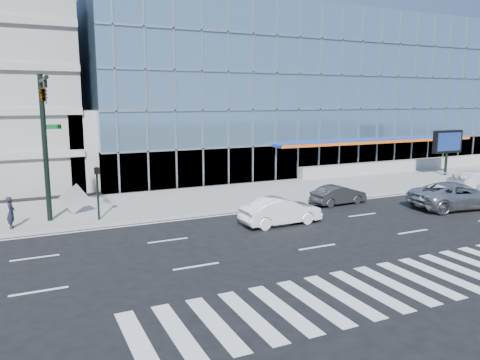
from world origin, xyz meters
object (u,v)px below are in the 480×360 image
at_px(dark_sedan, 338,195).
at_px(white_sedan, 281,211).
at_px(ped_signal_post, 97,185).
at_px(tilted_panel, 75,199).
at_px(marquee_sign, 447,143).
at_px(silver_suv, 457,195).
at_px(white_suv, 480,182).
at_px(pedestrian, 11,213).
at_px(traffic_signal, 44,112).

bearing_deg(dark_sedan, white_sedan, 111.27).
xyz_separation_m(ped_signal_post, dark_sedan, (14.99, -1.94, -1.51)).
bearing_deg(tilted_panel, marquee_sign, -0.29).
height_order(ped_signal_post, silver_suv, ped_signal_post).
xyz_separation_m(white_suv, pedestrian, (-31.40, 3.29, 0.19)).
xyz_separation_m(marquee_sign, silver_suv, (-9.51, -9.16, -2.23)).
relative_size(traffic_signal, ped_signal_post, 2.67).
xyz_separation_m(pedestrian, tilted_panel, (3.37, 1.85, 0.06)).
height_order(white_suv, pedestrian, pedestrian).
distance_m(dark_sedan, pedestrian, 19.51).
relative_size(traffic_signal, dark_sedan, 2.10).
xyz_separation_m(ped_signal_post, white_sedan, (8.99, -4.69, -1.39)).
xyz_separation_m(ped_signal_post, tilted_panel, (-1.03, 1.99, -1.08)).
xyz_separation_m(traffic_signal, ped_signal_post, (2.50, 0.37, -4.02)).
bearing_deg(marquee_sign, dark_sedan, -162.15).
distance_m(traffic_signal, pedestrian, 5.53).
relative_size(marquee_sign, white_sedan, 0.88).
height_order(white_suv, tilted_panel, tilted_panel).
distance_m(ped_signal_post, white_suv, 27.21).
bearing_deg(tilted_panel, traffic_signal, -123.94).
relative_size(dark_sedan, tilted_panel, 2.93).
distance_m(silver_suv, dark_sedan, 7.31).
distance_m(traffic_signal, marquee_sign, 33.32).
relative_size(traffic_signal, white_sedan, 1.75).
distance_m(traffic_signal, white_sedan, 13.41).
relative_size(marquee_sign, tilted_panel, 3.08).
bearing_deg(pedestrian, ped_signal_post, -82.29).
bearing_deg(dark_sedan, traffic_signal, 81.57).
xyz_separation_m(traffic_signal, tilted_panel, (1.46, 2.37, -5.11)).
height_order(pedestrian, tilted_panel, tilted_panel).
bearing_deg(white_suv, white_sedan, 95.58).
height_order(white_suv, white_sedan, white_suv).
distance_m(white_suv, white_sedan, 18.07).
xyz_separation_m(marquee_sign, white_sedan, (-21.51, -7.74, -2.31)).
xyz_separation_m(white_suv, dark_sedan, (-12.00, 1.21, -0.18)).
height_order(marquee_sign, white_sedan, marquee_sign).
bearing_deg(silver_suv, white_sedan, 91.01).
height_order(traffic_signal, ped_signal_post, traffic_signal).
xyz_separation_m(traffic_signal, dark_sedan, (17.49, -1.57, -5.54)).
bearing_deg(traffic_signal, tilted_panel, 58.27).
height_order(traffic_signal, pedestrian, traffic_signal).
bearing_deg(marquee_sign, tilted_panel, -178.08).
bearing_deg(tilted_panel, ped_signal_post, -64.81).
bearing_deg(pedestrian, traffic_signal, -95.58).
height_order(marquee_sign, white_suv, marquee_sign).
height_order(ped_signal_post, white_sedan, ped_signal_post).
relative_size(traffic_signal, silver_suv, 1.33).
relative_size(white_suv, tilted_panel, 4.30).
bearing_deg(pedestrian, tilted_panel, -51.65).
distance_m(white_sedan, pedestrian, 14.24).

